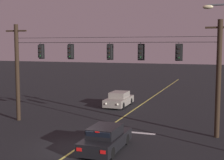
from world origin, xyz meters
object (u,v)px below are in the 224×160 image
Objects in this scene: traffic_light_leftmost at (41,51)px; traffic_light_centre at (109,52)px; traffic_light_right_inner at (141,52)px; traffic_light_rightmost at (179,52)px; car_oncoming_lead at (119,99)px; traffic_light_left_inner at (70,52)px; car_waiting_near_lane at (106,139)px.

traffic_light_centre is at bearing 0.00° from traffic_light_leftmost.
traffic_light_rightmost is (2.54, 0.00, 0.00)m from traffic_light_right_inner.
car_oncoming_lead is at bearing 128.97° from traffic_light_rightmost.
traffic_light_right_inner is 2.54m from traffic_light_rightmost.
traffic_light_left_inner is 1.00× the size of traffic_light_right_inner.
car_waiting_near_lane is at bearing -72.80° from traffic_light_centre.
traffic_light_leftmost is 7.73m from traffic_light_right_inner.
traffic_light_leftmost is 1.00× the size of traffic_light_rightmost.
traffic_light_left_inner reaches higher than car_waiting_near_lane.
traffic_light_rightmost is (10.27, 0.00, 0.00)m from traffic_light_leftmost.
car_oncoming_lead is at bearing 103.55° from traffic_light_centre.
traffic_light_right_inner is at bearing 0.00° from traffic_light_centre.
car_waiting_near_lane is (-0.76, -4.77, -4.77)m from traffic_light_right_inner.
traffic_light_left_inner is at bearing 180.00° from traffic_light_right_inner.
traffic_light_leftmost and traffic_light_centre have the same top height.
car_waiting_near_lane is (1.48, -4.77, -4.77)m from traffic_light_centre.
traffic_light_leftmost is at bearing -112.42° from car_oncoming_lead.
traffic_light_leftmost is 2.45m from traffic_light_left_inner.
car_waiting_near_lane and car_oncoming_lead have the same top height.
traffic_light_rightmost is 7.51m from car_waiting_near_lane.
traffic_light_leftmost is 5.49m from traffic_light_centre.
traffic_light_right_inner is at bearing 180.00° from traffic_light_rightmost.
car_oncoming_lead is (-2.03, 8.41, -4.77)m from traffic_light_centre.
traffic_light_centre is at bearing 107.20° from car_waiting_near_lane.
traffic_light_centre is at bearing 0.00° from traffic_light_left_inner.
traffic_light_centre and traffic_light_rightmost have the same top height.
traffic_light_leftmost is at bearing 180.00° from traffic_light_rightmost.
traffic_light_rightmost is (7.82, 0.00, 0.00)m from traffic_light_left_inner.
car_oncoming_lead is (-3.50, 13.18, -0.00)m from car_waiting_near_lane.
traffic_light_rightmost is at bearing -51.03° from car_oncoming_lead.
traffic_light_right_inner is 0.28× the size of car_waiting_near_lane.
traffic_light_centre is 0.28× the size of car_oncoming_lead.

